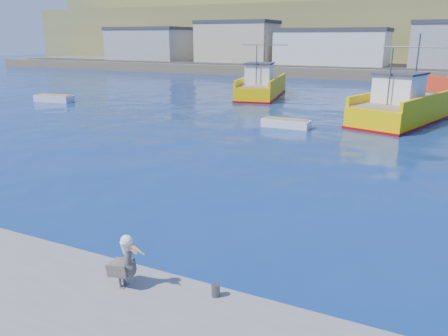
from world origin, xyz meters
name	(u,v)px	position (x,y,z in m)	size (l,w,h in m)	color
ground	(181,234)	(0.00, 0.00, 0.00)	(260.00, 260.00, 0.00)	#071651
dock_bollards	(132,267)	(0.60, -3.40, 0.65)	(36.20, 0.20, 0.30)	#4C4C4C
far_shore	(413,25)	(0.00, 109.20, 8.98)	(200.00, 81.00, 24.00)	brown
trawler_yellow_a	(261,87)	(-10.17, 33.65, 1.04)	(5.73, 11.75, 6.51)	#F0C500
trawler_yellow_b	(404,108)	(4.98, 24.81, 1.08)	(7.62, 12.70, 6.61)	#F0C500
skiff_left	(54,99)	(-27.62, 20.96, 0.27)	(4.06, 1.87, 0.85)	silver
skiff_mid	(286,124)	(-2.46, 18.66, 0.24)	(3.49, 1.30, 0.75)	silver
pelican	(123,264)	(0.82, -3.99, 1.09)	(1.12, 0.50, 1.37)	#595451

